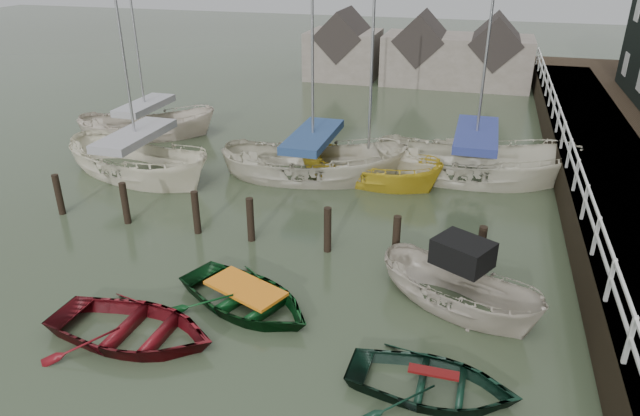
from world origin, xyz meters
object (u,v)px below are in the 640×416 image
(rowboat_green, at_px, (247,307))
(sailboat_e, at_px, (149,135))
(rowboat_dkgreen, at_px, (431,392))
(sailboat_a, at_px, (141,174))
(rowboat_red, at_px, (134,339))
(motorboat, at_px, (457,304))
(sailboat_b, at_px, (313,176))
(sailboat_c, at_px, (367,179))
(sailboat_d, at_px, (472,177))

(rowboat_green, relative_size, sailboat_e, 0.38)
(rowboat_green, relative_size, rowboat_dkgreen, 1.12)
(sailboat_a, bearing_deg, sailboat_e, 45.10)
(rowboat_red, height_order, sailboat_e, sailboat_e)
(rowboat_dkgreen, height_order, sailboat_e, sailboat_e)
(rowboat_red, height_order, motorboat, motorboat)
(rowboat_red, relative_size, rowboat_dkgreen, 1.17)
(rowboat_green, xyz_separation_m, sailboat_e, (-9.75, 11.54, 0.06))
(rowboat_green, relative_size, sailboat_a, 0.37)
(rowboat_red, relative_size, sailboat_e, 0.39)
(rowboat_dkgreen, distance_m, sailboat_b, 11.88)
(rowboat_green, height_order, sailboat_b, sailboat_b)
(rowboat_red, distance_m, rowboat_green, 2.75)
(rowboat_red, height_order, rowboat_dkgreen, rowboat_red)
(motorboat, height_order, sailboat_b, sailboat_b)
(sailboat_e, bearing_deg, sailboat_c, -123.68)
(rowboat_red, height_order, rowboat_green, rowboat_red)
(sailboat_b, bearing_deg, rowboat_green, 176.80)
(rowboat_dkgreen, distance_m, motorboat, 3.16)
(rowboat_dkgreen, bearing_deg, sailboat_b, 29.85)
(rowboat_green, distance_m, sailboat_a, 10.22)
(rowboat_red, relative_size, sailboat_c, 0.41)
(sailboat_a, distance_m, sailboat_d, 12.83)
(rowboat_dkgreen, bearing_deg, sailboat_c, 19.82)
(motorboat, xyz_separation_m, sailboat_e, (-14.79, 10.11, -0.03))
(sailboat_b, bearing_deg, rowboat_dkgreen, -160.64)
(sailboat_e, bearing_deg, rowboat_green, -160.71)
(rowboat_red, xyz_separation_m, sailboat_b, (1.14, 10.62, 0.06))
(rowboat_green, bearing_deg, sailboat_e, 62.83)
(motorboat, bearing_deg, sailboat_b, 67.68)
(rowboat_green, height_order, sailboat_a, sailboat_a)
(rowboat_dkgreen, height_order, sailboat_c, sailboat_c)
(rowboat_dkgreen, xyz_separation_m, sailboat_e, (-14.50, 13.26, 0.06))
(rowboat_dkgreen, xyz_separation_m, sailboat_a, (-12.14, 8.78, 0.06))
(rowboat_red, bearing_deg, sailboat_d, -28.34)
(sailboat_c, height_order, sailboat_d, sailboat_d)
(rowboat_dkgreen, bearing_deg, sailboat_e, 49.16)
(sailboat_d, bearing_deg, rowboat_green, 152.82)
(rowboat_red, distance_m, rowboat_dkgreen, 6.76)
(sailboat_c, bearing_deg, sailboat_e, 92.02)
(rowboat_green, height_order, sailboat_d, sailboat_d)
(rowboat_dkgreen, height_order, motorboat, motorboat)
(sailboat_a, xyz_separation_m, sailboat_e, (-2.36, 4.48, 0.00))
(sailboat_a, bearing_deg, sailboat_d, -57.98)
(sailboat_a, relative_size, sailboat_b, 0.94)
(rowboat_red, distance_m, sailboat_e, 15.49)
(motorboat, xyz_separation_m, sailboat_a, (-12.42, 5.63, -0.03))
(sailboat_b, height_order, sailboat_c, sailboat_b)
(sailboat_c, height_order, sailboat_e, sailboat_e)
(rowboat_green, height_order, rowboat_dkgreen, rowboat_green)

